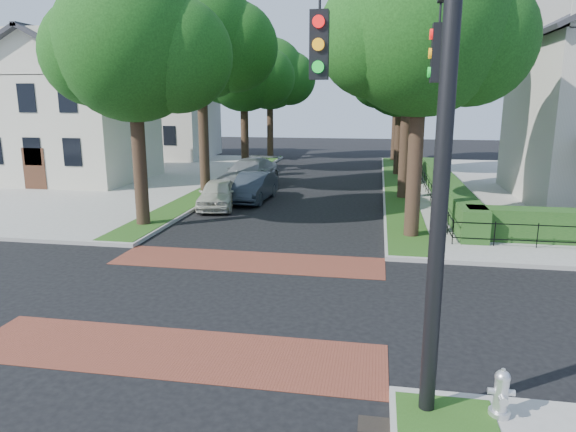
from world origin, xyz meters
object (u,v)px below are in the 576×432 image
Objects in this scene: traffic_signal at (428,136)px; fire_hydrant at (501,394)px; parked_car_middle at (253,187)px; parked_car_rear at (249,173)px; parked_car_front at (218,194)px.

fire_hydrant is (1.38, -0.19, -4.15)m from traffic_signal.
parked_car_middle reaches higher than fire_hydrant.
parked_car_middle is at bearing -65.90° from parked_car_rear.
parked_car_middle is at bearing 111.98° from traffic_signal.
parked_car_rear is at bearing 135.02° from fire_hydrant.
parked_car_rear is 6.94× the size of fire_hydrant.
parked_car_middle is 5.36× the size of fire_hydrant.
parked_car_front reaches higher than fire_hydrant.
traffic_signal is 9.44× the size of fire_hydrant.
traffic_signal is at bearing -61.73° from parked_car_rear.
parked_car_middle is (-7.19, 17.80, -3.96)m from traffic_signal.
fire_hydrant is at bearing -61.67° from parked_car_middle.
fire_hydrant is at bearing -7.96° from traffic_signal.
traffic_signal is 19.60m from parked_car_middle.
traffic_signal is 18.36m from parked_car_front.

